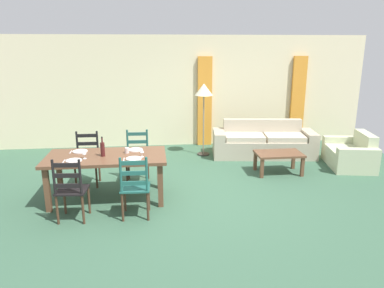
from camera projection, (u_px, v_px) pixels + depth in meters
name	position (u px, v px, depth m)	size (l,w,h in m)	color
ground_plane	(189.00, 195.00, 6.17)	(9.60, 9.60, 0.02)	#375C44
wall_far	(175.00, 91.00, 8.98)	(9.60, 0.16, 2.70)	beige
curtain_panel_left	(205.00, 102.00, 8.98)	(0.35, 0.08, 2.20)	orange
curtain_panel_right	(298.00, 100.00, 9.24)	(0.35, 0.08, 2.20)	orange
dining_table	(106.00, 161.00, 5.81)	(1.90, 0.96, 0.75)	brown
dining_chair_near_left	(71.00, 189.00, 5.13)	(0.45, 0.43, 0.96)	black
dining_chair_near_right	(135.00, 187.00, 5.22)	(0.43, 0.41, 0.96)	#215B52
dining_chair_far_left	(87.00, 159.00, 6.52)	(0.42, 0.40, 0.96)	black
dining_chair_far_right	(137.00, 157.00, 6.64)	(0.43, 0.41, 0.96)	#24554D
dinner_plate_near_left	(74.00, 161.00, 5.50)	(0.24, 0.24, 0.02)	white
fork_near_left	(64.00, 161.00, 5.49)	(0.02, 0.17, 0.01)	silver
dinner_plate_near_right	(134.00, 159.00, 5.60)	(0.24, 0.24, 0.02)	white
fork_near_right	(124.00, 159.00, 5.58)	(0.02, 0.17, 0.01)	silver
dinner_plate_far_left	(80.00, 151.00, 5.98)	(0.24, 0.24, 0.02)	white
fork_far_left	(71.00, 152.00, 5.97)	(0.02, 0.17, 0.01)	silver
dinner_plate_far_right	(135.00, 150.00, 6.08)	(0.24, 0.24, 0.02)	white
fork_far_right	(126.00, 150.00, 6.06)	(0.02, 0.17, 0.01)	silver
wine_bottle	(103.00, 149.00, 5.73)	(0.07, 0.07, 0.32)	#471919
wine_glass_near_left	(84.00, 152.00, 5.59)	(0.06, 0.06, 0.16)	white
wine_glass_near_right	(142.00, 150.00, 5.68)	(0.06, 0.06, 0.16)	white
coffee_cup_primary	(127.00, 150.00, 5.91)	(0.07, 0.07, 0.09)	beige
couch	(263.00, 143.00, 8.30)	(2.36, 1.07, 0.80)	#B7AA92
coffee_table	(279.00, 156.00, 7.11)	(0.90, 0.56, 0.42)	brown
armchair_upholstered	(352.00, 155.00, 7.54)	(1.00, 1.28, 0.72)	beige
standing_lamp	(204.00, 94.00, 8.04)	(0.40, 0.40, 1.64)	#332D28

